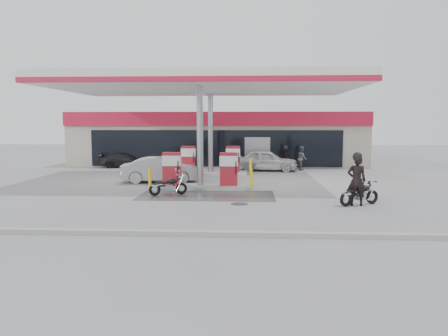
% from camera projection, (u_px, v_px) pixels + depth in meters
% --- Properties ---
extents(ground, '(90.00, 90.00, 0.00)m').
position_uv_depth(ground, '(195.00, 195.00, 19.43)').
color(ground, gray).
rests_on(ground, ground).
extents(wet_patch, '(6.00, 3.00, 0.00)m').
position_uv_depth(wet_patch, '(207.00, 195.00, 19.40)').
color(wet_patch, '#4C4C4F').
rests_on(wet_patch, ground).
extents(drain_cover, '(0.70, 0.70, 0.01)m').
position_uv_depth(drain_cover, '(239.00, 204.00, 17.33)').
color(drain_cover, '#38383A').
rests_on(drain_cover, ground).
extents(kerb, '(28.00, 0.25, 0.15)m').
position_uv_depth(kerb, '(166.00, 233.00, 12.47)').
color(kerb, gray).
rests_on(kerb, ground).
extents(store_building, '(22.00, 8.22, 4.00)m').
position_uv_depth(store_building, '(219.00, 138.00, 35.05)').
color(store_building, beige).
rests_on(store_building, ground).
extents(canopy, '(16.00, 10.02, 5.51)m').
position_uv_depth(canopy, '(206.00, 85.00, 23.85)').
color(canopy, silver).
rests_on(canopy, ground).
extents(pump_island_near, '(5.14, 1.30, 1.78)m').
position_uv_depth(pump_island_near, '(200.00, 174.00, 21.34)').
color(pump_island_near, '#9E9E99').
rests_on(pump_island_near, ground).
extents(pump_island_far, '(5.14, 1.30, 1.78)m').
position_uv_depth(pump_island_far, '(211.00, 163.00, 27.30)').
color(pump_island_far, '#9E9E99').
rests_on(pump_island_far, ground).
extents(main_motorcycle, '(1.72, 1.03, 0.96)m').
position_uv_depth(main_motorcycle, '(360.00, 194.00, 17.06)').
color(main_motorcycle, black).
rests_on(main_motorcycle, ground).
extents(biker_main, '(0.74, 0.50, 1.97)m').
position_uv_depth(biker_main, '(357.00, 181.00, 16.92)').
color(biker_main, black).
rests_on(biker_main, ground).
extents(parked_motorcycle, '(1.65, 0.88, 0.90)m').
position_uv_depth(parked_motorcycle, '(169.00, 186.00, 19.51)').
color(parked_motorcycle, black).
rests_on(parked_motorcycle, ground).
extents(sedan_white, '(4.31, 2.11, 1.41)m').
position_uv_depth(sedan_white, '(266.00, 160.00, 29.29)').
color(sedan_white, silver).
rests_on(sedan_white, ground).
extents(attendant, '(0.74, 0.88, 1.63)m').
position_uv_depth(attendant, '(302.00, 158.00, 29.75)').
color(attendant, '#545459').
rests_on(attendant, ground).
extents(hatchback_silver, '(4.32, 1.97, 1.37)m').
position_uv_depth(hatchback_silver, '(161.00, 170.00, 23.66)').
color(hatchback_silver, '#93969A').
rests_on(hatchback_silver, ground).
extents(parked_car_left, '(3.88, 2.28, 1.06)m').
position_uv_depth(parked_car_left, '(125.00, 160.00, 31.65)').
color(parked_car_left, black).
rests_on(parked_car_left, ground).
extents(biker_walking, '(0.95, 0.44, 1.60)m').
position_uv_depth(biker_walking, '(285.00, 159.00, 29.21)').
color(biker_walking, black).
rests_on(biker_walking, ground).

